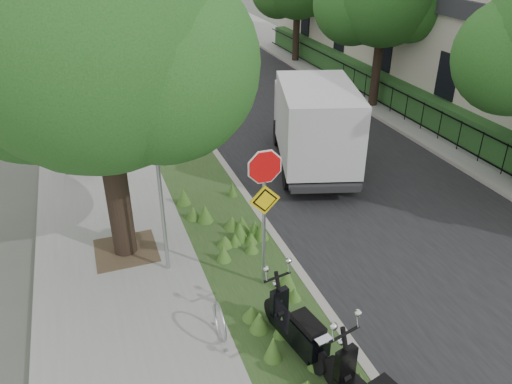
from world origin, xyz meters
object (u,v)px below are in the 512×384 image
(utility_cabinet, at_px, (83,151))
(box_truck, at_px, (314,121))
(scooter_far, at_px, (301,335))
(sign_assembly, at_px, (265,192))

(utility_cabinet, bearing_deg, box_truck, -15.68)
(scooter_far, height_order, box_truck, box_truck)
(sign_assembly, height_order, box_truck, sign_assembly)
(sign_assembly, height_order, utility_cabinet, sign_assembly)
(sign_assembly, bearing_deg, utility_cabinet, 114.87)
(scooter_far, bearing_deg, sign_assembly, 88.27)
(scooter_far, distance_m, utility_cabinet, 9.54)
(sign_assembly, bearing_deg, scooter_far, -91.73)
(scooter_far, bearing_deg, utility_cabinet, 109.41)
(box_truck, xyz_separation_m, utility_cabinet, (-6.76, 1.90, -0.75))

